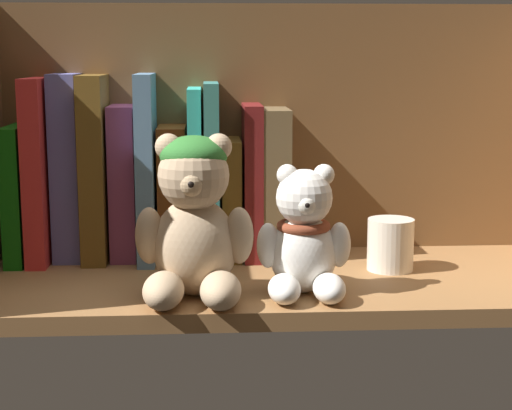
# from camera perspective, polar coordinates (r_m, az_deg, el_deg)

# --- Properties ---
(shelf_board) EXTENTS (0.69, 0.28, 0.02)m
(shelf_board) POSITION_cam_1_polar(r_m,az_deg,el_deg) (0.98, 1.73, -5.46)
(shelf_board) COLOR olive
(shelf_board) RESTS_ON ground
(shelf_back_panel) EXTENTS (0.71, 0.01, 0.34)m
(shelf_back_panel) POSITION_cam_1_polar(r_m,az_deg,el_deg) (1.09, 1.09, 4.75)
(shelf_back_panel) COLOR brown
(shelf_back_panel) RESTS_ON ground
(book_0) EXTENTS (0.02, 0.14, 0.17)m
(book_0) POSITION_cam_1_polar(r_m,az_deg,el_deg) (1.08, -15.78, 0.89)
(book_0) COLOR #105E0E
(book_0) RESTS_ON shelf_board
(book_1) EXTENTS (0.02, 0.15, 0.23)m
(book_1) POSITION_cam_1_polar(r_m,az_deg,el_deg) (1.08, -14.46, 2.42)
(book_1) COLOR red
(book_1) RESTS_ON shelf_board
(book_2) EXTENTS (0.03, 0.09, 0.23)m
(book_2) POSITION_cam_1_polar(r_m,az_deg,el_deg) (1.07, -12.75, 2.58)
(book_2) COLOR #6063AC
(book_2) RESTS_ON shelf_board
(book_3) EXTENTS (0.03, 0.13, 0.23)m
(book_3) POSITION_cam_1_polar(r_m,az_deg,el_deg) (1.06, -10.88, 2.58)
(book_3) COLOR brown
(book_3) RESTS_ON shelf_board
(book_4) EXTENTS (0.03, 0.10, 0.19)m
(book_4) POSITION_cam_1_polar(r_m,az_deg,el_deg) (1.06, -9.02, 1.60)
(book_4) COLOR #893B60
(book_4) RESTS_ON shelf_board
(book_5) EXTENTS (0.02, 0.15, 0.23)m
(book_5) POSITION_cam_1_polar(r_m,az_deg,el_deg) (1.06, -7.44, 2.67)
(book_5) COLOR #597FA2
(book_5) RESTS_ON shelf_board
(book_6) EXTENTS (0.03, 0.11, 0.17)m
(book_6) POSITION_cam_1_polar(r_m,az_deg,el_deg) (1.06, -5.72, 0.95)
(book_6) COLOR brown
(book_6) RESTS_ON shelf_board
(book_7) EXTENTS (0.02, 0.13, 0.21)m
(book_7) POSITION_cam_1_polar(r_m,az_deg,el_deg) (1.06, -4.19, 2.24)
(book_7) COLOR #32BAA9
(book_7) RESTS_ON shelf_board
(book_8) EXTENTS (0.02, 0.14, 0.22)m
(book_8) POSITION_cam_1_polar(r_m,az_deg,el_deg) (1.06, -3.07, 2.43)
(book_8) COLOR #357870
(book_8) RESTS_ON shelf_board
(book_9) EXTENTS (0.02, 0.12, 0.15)m
(book_9) POSITION_cam_1_polar(r_m,az_deg,el_deg) (1.06, -1.74, 0.56)
(book_9) COLOR brown
(book_9) RESTS_ON shelf_board
(book_10) EXTENTS (0.02, 0.12, 0.19)m
(book_10) POSITION_cam_1_polar(r_m,az_deg,el_deg) (1.06, -0.30, 1.73)
(book_10) COLOR maroon
(book_10) RESTS_ON shelf_board
(book_11) EXTENTS (0.03, 0.12, 0.19)m
(book_11) POSITION_cam_1_polar(r_m,az_deg,el_deg) (1.06, 1.43, 1.60)
(book_11) COLOR brown
(book_11) RESTS_ON shelf_board
(teddy_bear_larger) EXTENTS (0.13, 0.13, 0.17)m
(teddy_bear_larger) POSITION_cam_1_polar(r_m,az_deg,el_deg) (0.87, -4.29, -1.10)
(teddy_bear_larger) COLOR tan
(teddy_bear_larger) RESTS_ON shelf_board
(teddy_bear_smaller) EXTENTS (0.10, 0.10, 0.14)m
(teddy_bear_smaller) POSITION_cam_1_polar(r_m,az_deg,el_deg) (0.89, 3.32, -2.39)
(teddy_bear_smaller) COLOR white
(teddy_bear_smaller) RESTS_ON shelf_board
(pillar_candle) EXTENTS (0.06, 0.06, 0.06)m
(pillar_candle) POSITION_cam_1_polar(r_m,az_deg,el_deg) (1.00, 9.23, -2.70)
(pillar_candle) COLOR silver
(pillar_candle) RESTS_ON shelf_board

